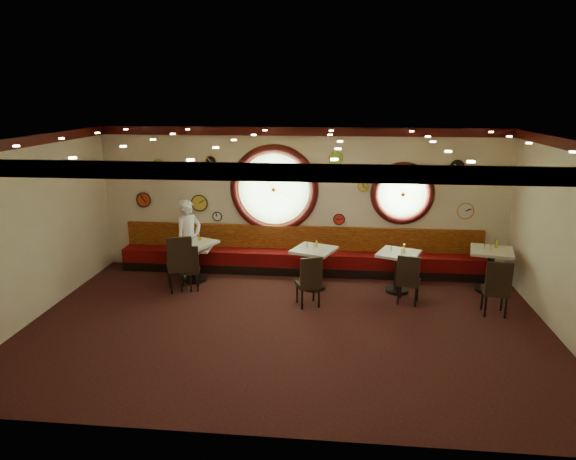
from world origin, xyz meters
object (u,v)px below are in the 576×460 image
object	(u,v)px
table_c	(314,263)
condiment_e_bottle	(496,244)
condiment_b_salt	(190,238)
condiment_e_pepper	(491,248)
condiment_b_bottle	(199,237)
condiment_c_bottle	(316,244)
condiment_a_bottle	(200,242)
condiment_d_salt	(391,249)
table_e	(490,265)
condiment_a_pepper	(195,245)
table_a	(196,259)
condiment_c_salt	(307,245)
chair_e	(497,285)
chair_a	(189,265)
table_d	(398,267)
condiment_a_salt	(194,244)
table_b	(195,256)
waiter	(189,239)
chair_b	(179,260)
chair_d	(408,276)
condiment_e_salt	(485,247)
condiment_d_bottle	(404,248)
chair_c	(310,278)
condiment_b_pepper	(192,240)
condiment_d_pepper	(402,251)
condiment_c_pepper	(314,247)

from	to	relation	value
table_c	condiment_e_bottle	xyz separation A→B (m)	(3.66, 0.36, 0.43)
condiment_b_salt	condiment_e_bottle	distance (m)	6.32
condiment_b_salt	condiment_e_pepper	xyz separation A→B (m)	(6.16, -0.15, 0.02)
condiment_b_bottle	condiment_c_bottle	distance (m)	2.53
condiment_a_bottle	table_c	bearing A→B (deg)	-8.44
condiment_e_bottle	condiment_d_salt	bearing A→B (deg)	-172.46
table_e	condiment_a_pepper	size ratio (longest dim) A/B	10.78
table_a	condiment_c_salt	xyz separation A→B (m)	(2.40, -0.20, 0.43)
table_e	chair_e	world-z (taller)	chair_e
table_a	chair_a	bearing A→B (deg)	-86.12
table_d	condiment_a_salt	size ratio (longest dim) A/B	8.84
condiment_b_salt	condiment_a_pepper	size ratio (longest dim) A/B	1.16
table_b	condiment_a_pepper	bearing A→B (deg)	-6.86
condiment_a_bottle	condiment_e_bottle	xyz separation A→B (m)	(6.11, -0.01, 0.14)
waiter	condiment_e_bottle	bearing A→B (deg)	-54.27
condiment_b_salt	condiment_c_salt	distance (m)	2.53
chair_b	waiter	world-z (taller)	waiter
table_a	chair_e	distance (m)	6.00
table_d	condiment_a_bottle	world-z (taller)	condiment_a_bottle
chair_d	condiment_e_salt	bearing A→B (deg)	44.42
table_e	condiment_e_salt	xyz separation A→B (m)	(-0.13, 0.06, 0.37)
table_a	condiment_a_pepper	bearing A→B (deg)	-78.10
condiment_d_bottle	waiter	world-z (taller)	waiter
condiment_b_salt	condiment_a_pepper	xyz separation A→B (m)	(0.13, -0.11, -0.12)
chair_e	condiment_c_salt	xyz separation A→B (m)	(-3.46, 1.09, 0.30)
table_c	chair_c	bearing A→B (deg)	-91.47
condiment_e_bottle	condiment_e_salt	bearing A→B (deg)	-161.28
table_a	table_c	world-z (taller)	table_c
chair_d	waiter	xyz separation A→B (m)	(-4.53, 1.04, 0.30)
condiment_b_pepper	condiment_c_salt	bearing A→B (deg)	-2.74
table_a	condiment_b_salt	world-z (taller)	condiment_b_salt
condiment_a_salt	condiment_c_salt	bearing A→B (deg)	-4.71
table_b	condiment_b_pepper	distance (m)	0.37
table_a	table_b	xyz separation A→B (m)	(-0.00, -0.06, 0.07)
condiment_d_salt	condiment_b_bottle	xyz separation A→B (m)	(-4.02, 0.26, 0.05)
table_c	chair_d	size ratio (longest dim) A/B	1.65
table_d	chair_d	xyz separation A→B (m)	(0.13, -0.64, 0.04)
table_b	condiment_a_pepper	xyz separation A→B (m)	(0.01, -0.00, 0.25)
condiment_d_pepper	condiment_e_bottle	size ratio (longest dim) A/B	0.57
condiment_e_pepper	condiment_e_bottle	distance (m)	0.25
condiment_c_pepper	waiter	bearing A→B (deg)	171.38
table_c	condiment_b_salt	xyz separation A→B (m)	(-2.66, 0.31, 0.37)
table_e	condiment_b_pepper	bearing A→B (deg)	-179.73
table_e	chair_d	world-z (taller)	chair_d
table_c	condiment_b_bottle	xyz separation A→B (m)	(-2.47, 0.34, 0.39)
table_d	condiment_a_bottle	xyz separation A→B (m)	(-4.14, 0.37, 0.30)
condiment_a_salt	condiment_c_salt	size ratio (longest dim) A/B	1.21
condiment_b_pepper	chair_e	bearing A→B (deg)	-11.55
table_a	chair_a	distance (m)	0.64
condiment_d_salt	condiment_e_salt	world-z (taller)	condiment_e_salt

